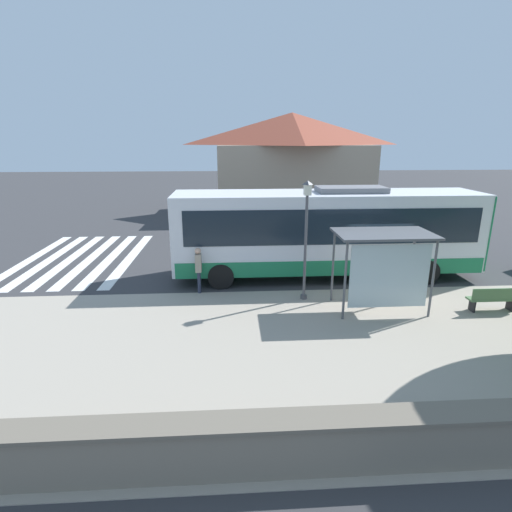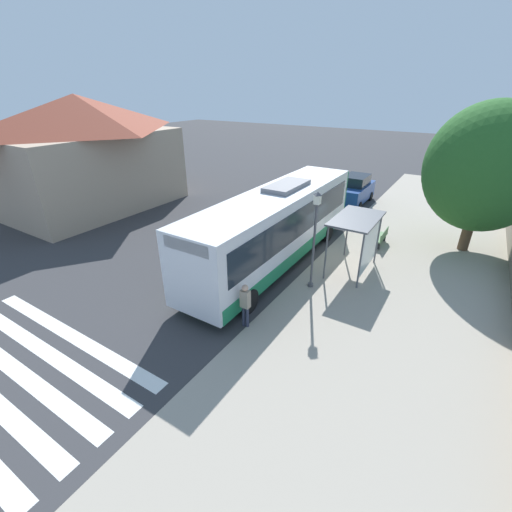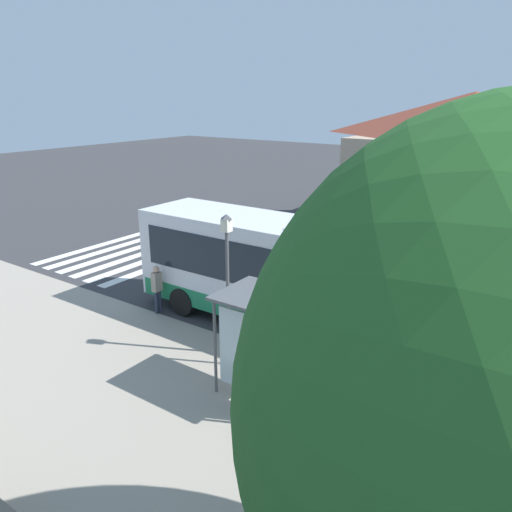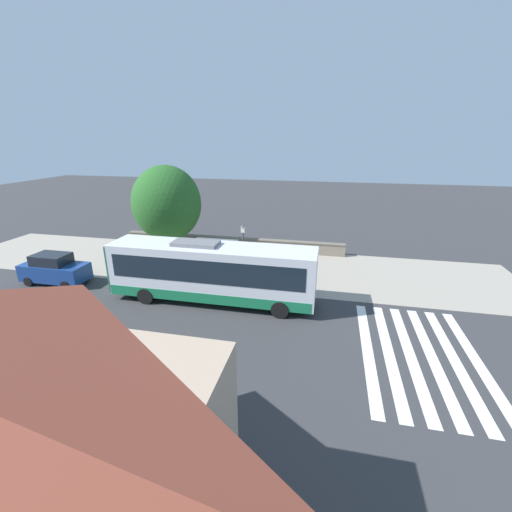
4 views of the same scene
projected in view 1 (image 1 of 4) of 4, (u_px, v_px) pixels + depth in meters
The scene contains 9 objects.
ground_plane at pixel (379, 289), 15.51m from camera, with size 120.00×120.00×0.00m, color #353538.
sidewalk_plaza at pixel (436, 346), 11.20m from camera, with size 9.00×44.00×0.02m.
crosswalk_stripes at pixel (81, 258), 19.52m from camera, with size 9.00×5.25×0.01m.
background_building at pixel (291, 162), 30.93m from camera, with size 8.52×11.76×7.52m.
bus at pixel (327, 231), 16.47m from camera, with size 2.74×12.42×3.76m.
bus_shelter at pixel (385, 247), 12.94m from camera, with size 1.84×3.15×2.68m.
pedestrian at pixel (199, 266), 14.86m from camera, with size 0.34×0.23×1.76m.
bench at pixel (493, 299), 13.34m from camera, with size 0.40×1.65×0.88m.
street_lamp_near at pixel (306, 231), 13.82m from camera, with size 0.28×0.28×4.27m.
Camera 1 is at (-14.19, 5.68, 5.61)m, focal length 28.00 mm.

